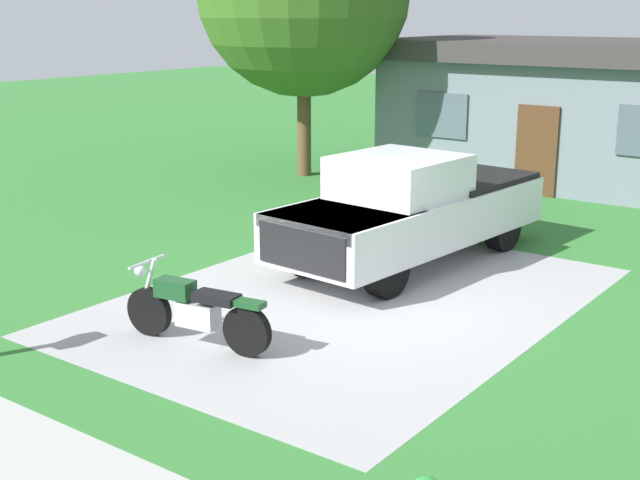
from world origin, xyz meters
TOP-DOWN VIEW (x-y plane):
  - ground_plane at (0.00, 0.00)m, footprint 80.00×80.00m
  - driveway_pad at (0.00, 0.00)m, footprint 5.84×8.04m
  - motorcycle at (-0.63, -2.66)m, footprint 2.20×0.71m
  - pickup_truck at (-0.34, 2.36)m, footprint 2.46×5.76m
  - neighbor_house at (-0.82, 11.33)m, footprint 9.60×5.60m

SIDE VIEW (x-z plane):
  - ground_plane at x=0.00m, z-range 0.00..0.00m
  - driveway_pad at x=0.00m, z-range 0.00..0.01m
  - motorcycle at x=-0.63m, z-range -0.07..1.02m
  - pickup_truck at x=-0.34m, z-range 0.00..1.90m
  - neighbor_house at x=-0.82m, z-range 0.04..3.54m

